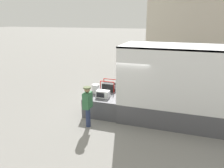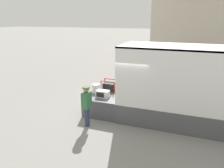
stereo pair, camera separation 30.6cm
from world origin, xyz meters
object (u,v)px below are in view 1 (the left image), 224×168
Objects in this scene: microwave at (103,94)px; orange_bucket at (96,89)px; box_truck at (220,102)px; worker_person at (88,103)px; portable_generator at (109,87)px.

orange_bucket is (-0.54, 0.46, 0.04)m from microwave.
worker_person is (-4.77, -1.70, 0.00)m from box_truck.
portable_generator is 2.13m from worker_person.
box_truck reaches higher than microwave.
portable_generator is 0.42× the size of worker_person.
microwave is 1.42× the size of orange_bucket.
box_truck reaches higher than worker_person.
box_truck is at bearing -5.28° from portable_generator.
microwave is (-4.62, -0.47, -0.03)m from box_truck.
worker_person is (0.38, -1.69, -0.01)m from orange_bucket.
orange_bucket is (-0.51, -0.44, -0.01)m from portable_generator.
box_truck is 11.70× the size of microwave.
microwave is 0.34× the size of worker_person.
box_truck is 5.15m from orange_bucket.
box_truck is 16.59× the size of orange_bucket.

